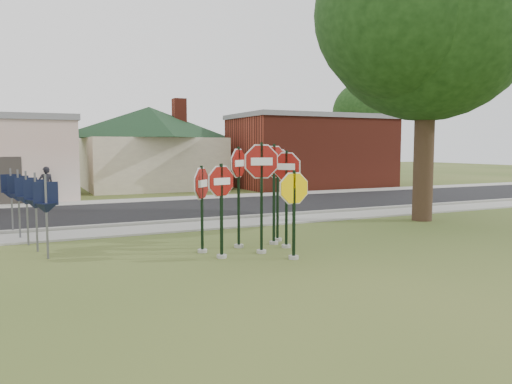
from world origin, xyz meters
name	(u,v)px	position (x,y,z in m)	size (l,w,h in m)	color
ground	(285,260)	(0.00, 0.00, 0.00)	(120.00, 120.00, 0.00)	#374D1C
sidewalk_near	(206,225)	(0.00, 5.50, 0.03)	(60.00, 1.60, 0.06)	#989991
road	(170,210)	(0.00, 10.00, 0.02)	(60.00, 7.00, 0.04)	black
sidewalk_far	(146,200)	(0.00, 14.30, 0.03)	(60.00, 1.60, 0.06)	#989991
curb	(197,220)	(0.00, 6.50, 0.07)	(60.00, 0.20, 0.14)	#989991
stop_sign_center	(261,180)	(-0.16, 0.94, 1.84)	(1.16, 0.26, 2.87)	gray
stop_sign_yellow	(294,204)	(0.25, 0.02, 1.31)	(1.05, 0.24, 2.20)	gray
stop_sign_left	(221,198)	(-1.25, 0.85, 1.43)	(0.99, 0.31, 2.35)	gray
stop_sign_right	(287,185)	(0.73, 1.28, 1.65)	(0.69, 0.81, 2.65)	gray
stop_sign_back_right	(274,179)	(0.65, 1.83, 1.78)	(1.08, 0.24, 2.82)	gray
stop_sign_back_left	(239,182)	(-0.40, 1.81, 1.72)	(0.82, 0.69, 2.74)	gray
stop_sign_far_right	(278,180)	(0.96, 2.21, 1.73)	(0.70, 0.91, 2.74)	gray
stop_sign_far_left	(202,197)	(-1.46, 1.63, 1.39)	(0.78, 0.82, 2.29)	gray
route_sign_row	(27,200)	(-5.40, 4.50, 1.22)	(1.43, 4.63, 2.00)	#59595E
building_house	(149,131)	(2.00, 22.00, 3.65)	(11.60, 11.60, 6.20)	beige
building_brick	(311,151)	(12.00, 18.50, 2.40)	(10.20, 6.20, 4.75)	maroon
oak_tree	(428,14)	(7.50, 3.50, 7.25)	(11.05, 10.45, 10.99)	black
bg_tree_right	(364,114)	(22.00, 26.00, 5.58)	(5.60, 5.60, 8.40)	black
pedestrian	(46,185)	(-4.51, 14.57, 0.91)	(0.62, 0.40, 1.69)	black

